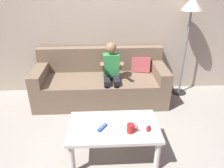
# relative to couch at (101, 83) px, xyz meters

# --- Properties ---
(ground_plane) EXTENTS (10.10, 10.10, 0.00)m
(ground_plane) POSITION_rel_couch_xyz_m (0.06, -1.24, -0.29)
(ground_plane) COLOR #9E998E
(wall_back) EXTENTS (5.05, 0.05, 2.50)m
(wall_back) POSITION_rel_couch_xyz_m (0.06, 0.39, 0.96)
(wall_back) COLOR #B2A38E
(wall_back) RESTS_ON ground
(couch) EXTENTS (2.08, 0.80, 0.82)m
(couch) POSITION_rel_couch_xyz_m (0.00, 0.00, 0.00)
(couch) COLOR #75604C
(couch) RESTS_ON ground
(person_seated_on_couch) EXTENTS (0.34, 0.42, 0.99)m
(person_seated_on_couch) POSITION_rel_couch_xyz_m (0.16, -0.18, 0.27)
(person_seated_on_couch) COLOR black
(person_seated_on_couch) RESTS_ON ground
(coffee_table) EXTENTS (0.98, 0.58, 0.41)m
(coffee_table) POSITION_rel_couch_xyz_m (0.13, -1.31, 0.06)
(coffee_table) COLOR beige
(coffee_table) RESTS_ON ground
(game_remote_blue_near_edge) EXTENTS (0.11, 0.14, 0.03)m
(game_remote_blue_near_edge) POSITION_rel_couch_xyz_m (0.00, -1.35, 0.13)
(game_remote_blue_near_edge) COLOR blue
(game_remote_blue_near_edge) RESTS_ON coffee_table
(nunchuk_red) EXTENTS (0.08, 0.10, 0.05)m
(nunchuk_red) POSITION_rel_couch_xyz_m (0.49, -1.39, 0.14)
(nunchuk_red) COLOR red
(nunchuk_red) RESTS_ON coffee_table
(coffee_mug) EXTENTS (0.12, 0.08, 0.10)m
(coffee_mug) POSITION_rel_couch_xyz_m (0.30, -1.42, 0.17)
(coffee_mug) COLOR red
(coffee_mug) RESTS_ON coffee_table
(floor_lamp) EXTENTS (0.32, 0.32, 1.61)m
(floor_lamp) POSITION_rel_couch_xyz_m (1.38, 0.13, 1.10)
(floor_lamp) COLOR black
(floor_lamp) RESTS_ON ground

